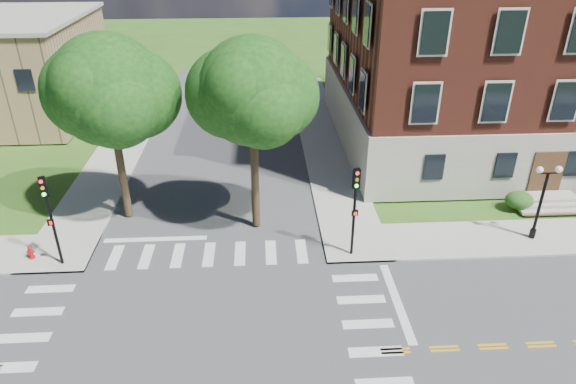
{
  "coord_description": "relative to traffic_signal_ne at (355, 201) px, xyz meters",
  "views": [
    {
      "loc": [
        2.81,
        -14.89,
        15.28
      ],
      "look_at": [
        4.13,
        7.85,
        3.2
      ],
      "focal_mm": 32.0,
      "sensor_mm": 36.0,
      "label": 1
    }
  ],
  "objects": [
    {
      "name": "ground",
      "position": [
        -7.33,
        -6.72,
        -3.19
      ],
      "size": [
        160.0,
        160.0,
        0.0
      ],
      "primitive_type": "plane",
      "color": "#305919",
      "rests_on": "ground"
    },
    {
      "name": "road_ew",
      "position": [
        -7.33,
        -6.72,
        -3.18
      ],
      "size": [
        90.0,
        12.0,
        0.01
      ],
      "primitive_type": "cube",
      "color": "#3D3D3F",
      "rests_on": "ground"
    },
    {
      "name": "road_ns",
      "position": [
        -7.33,
        -6.72,
        -3.18
      ],
      "size": [
        12.0,
        90.0,
        0.01
      ],
      "primitive_type": "cube",
      "color": "#3D3D3F",
      "rests_on": "ground"
    },
    {
      "name": "sidewalk_ne",
      "position": [
        8.04,
        8.66,
        -3.13
      ],
      "size": [
        34.0,
        34.0,
        0.12
      ],
      "color": "#9E9B93",
      "rests_on": "ground"
    },
    {
      "name": "crosswalk_east",
      "position": [
        -0.13,
        -6.72,
        -3.19
      ],
      "size": [
        2.2,
        10.2,
        0.02
      ],
      "primitive_type": null,
      "color": "silver",
      "rests_on": "ground"
    },
    {
      "name": "stop_bar_east",
      "position": [
        1.47,
        -3.72,
        -3.19
      ],
      "size": [
        0.4,
        5.5,
        0.0
      ],
      "primitive_type": "cube",
      "color": "silver",
      "rests_on": "ground"
    },
    {
      "name": "main_building",
      "position": [
        16.66,
        15.28,
        5.15
      ],
      "size": [
        30.6,
        22.4,
        16.5
      ],
      "color": "#9D998A",
      "rests_on": "ground"
    },
    {
      "name": "tree_c",
      "position": [
        -12.28,
        4.63,
        4.36
      ],
      "size": [
        5.88,
        5.88,
        10.39
      ],
      "color": "#2D2316",
      "rests_on": "ground"
    },
    {
      "name": "tree_d",
      "position": [
        -4.87,
        3.14,
        4.61
      ],
      "size": [
        5.47,
        5.47,
        10.44
      ],
      "color": "#2D2316",
      "rests_on": "ground"
    },
    {
      "name": "traffic_signal_ne",
      "position": [
        0.0,
        0.0,
        0.0
      ],
      "size": [
        0.37,
        0.43,
        4.8
      ],
      "color": "black",
      "rests_on": "ground"
    },
    {
      "name": "traffic_signal_nw",
      "position": [
        -14.58,
        -0.02,
        0.0
      ],
      "size": [
        0.38,
        0.46,
        4.8
      ],
      "color": "black",
      "rests_on": "ground"
    },
    {
      "name": "twin_lamp_west",
      "position": [
        10.0,
        0.95,
        -0.66
      ],
      "size": [
        1.36,
        0.36,
        4.23
      ],
      "color": "black",
      "rests_on": "ground"
    },
    {
      "name": "fire_hydrant",
      "position": [
        -16.26,
        0.53,
        -2.72
      ],
      "size": [
        0.35,
        0.35,
        0.75
      ],
      "color": "#A20C14",
      "rests_on": "ground"
    }
  ]
}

